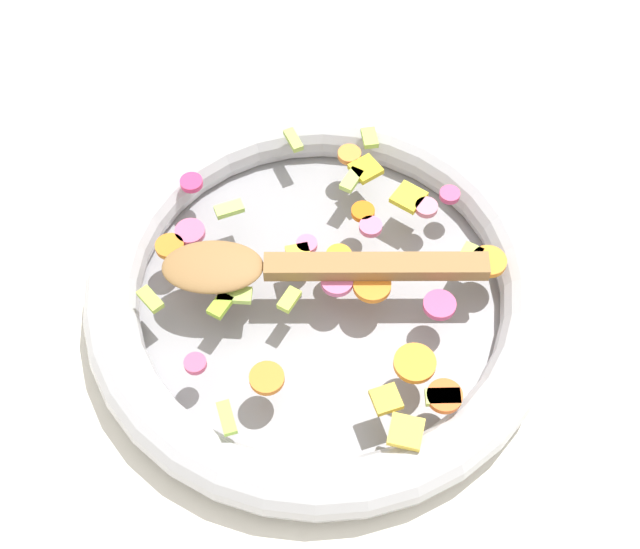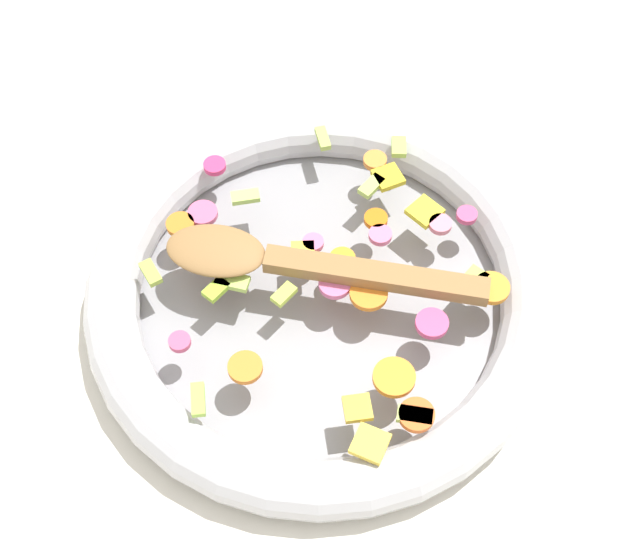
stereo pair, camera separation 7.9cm
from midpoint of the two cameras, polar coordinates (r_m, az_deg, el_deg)
ground_plane at (r=0.84m, az=-2.71°, el=-2.07°), size 4.00×4.00×0.00m
skillet at (r=0.82m, az=-2.77°, el=-1.28°), size 0.43×0.43×0.05m
chopped_vegetables at (r=0.79m, az=-1.61°, el=-0.32°), size 0.35×0.32×0.01m
wooden_spoon at (r=0.78m, az=-4.92°, el=0.28°), size 0.14×0.28×0.01m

